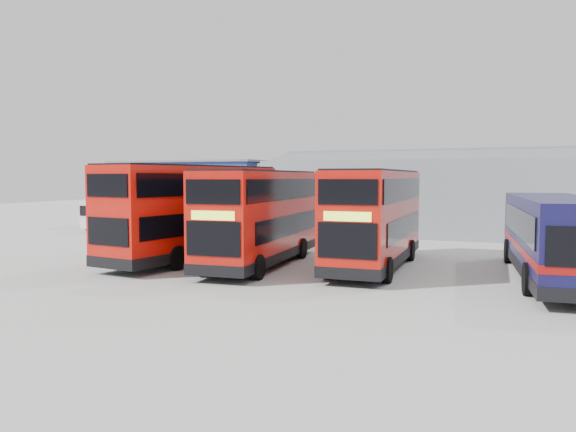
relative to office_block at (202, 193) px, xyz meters
The scene contains 8 objects.
ground_plane 22.94m from the office_block, 52.11° to the right, with size 120.00×120.00×0.00m, color #A9A9A3.
office_block is the anchor object (origin of this frame).
maintenance_shed 22.09m from the office_block, ahead, with size 30.50×12.00×5.89m.
double_decker_left 19.04m from the office_block, 60.14° to the right, with size 3.92×10.71×4.43m.
double_decker_centre 21.13m from the office_block, 52.11° to the right, with size 3.11×10.03×4.18m.
double_decker_right 23.57m from the office_block, 40.90° to the right, with size 2.75×9.99×4.19m.
single_decker_blue 29.40m from the office_block, 32.61° to the right, with size 3.76×11.81×3.15m.
panel_van 7.15m from the office_block, 118.32° to the right, with size 3.10×5.36×2.21m.
Camera 1 is at (9.35, -21.05, 3.90)m, focal length 35.00 mm.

